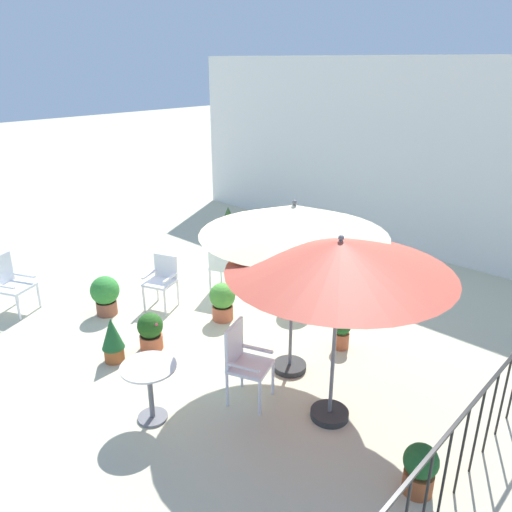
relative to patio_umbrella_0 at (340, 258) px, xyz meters
The scene contains 19 objects.
ground_plane 3.22m from the patio_umbrella_0, 160.94° to the left, with size 60.00×60.00×0.00m, color beige.
villa_facade 6.13m from the patio_umbrella_0, 113.14° to the left, with size 11.29×0.30×3.92m, color white.
terrace_railing 2.15m from the patio_umbrella_0, 29.03° to the left, with size 0.03×5.83×1.01m.
patio_umbrella_0 is the anchor object (origin of this frame).
patio_umbrella_1 1.04m from the patio_umbrella_0, 155.93° to the left, with size 2.27×2.27×2.32m.
cafe_table_0 2.52m from the patio_umbrella_0, 136.01° to the right, with size 0.62×0.62×0.71m.
patio_chair_0 5.67m from the patio_umbrella_0, 165.33° to the right, with size 0.66×0.65×0.94m.
patio_chair_1 3.93m from the patio_umbrella_0, 156.07° to the left, with size 0.59×0.61×0.91m.
patio_chair_2 3.95m from the patio_umbrella_0, behind, with size 0.56×0.57×0.87m.
patio_chair_3 1.76m from the patio_umbrella_0, 155.86° to the right, with size 0.58×0.58×0.99m.
potted_plant_0 2.12m from the patio_umbrella_0, 13.86° to the right, with size 0.33×0.33×0.53m.
potted_plant_1 3.92m from the patio_umbrella_0, 122.20° to the left, with size 0.34×0.34×0.76m.
potted_plant_2 3.17m from the patio_umbrella_0, 163.72° to the left, with size 0.42×0.41×0.61m.
potted_plant_3 6.80m from the patio_umbrella_0, 146.31° to the left, with size 0.34×0.34×0.68m.
potted_plant_4 3.09m from the patio_umbrella_0, 136.76° to the left, with size 0.53×0.53×0.71m.
potted_plant_5 2.31m from the patio_umbrella_0, 119.51° to the left, with size 0.25×0.25×0.47m.
potted_plant_6 4.41m from the patio_umbrella_0, behind, with size 0.46×0.46×0.65m.
potted_plant_7 3.23m from the patio_umbrella_0, 168.82° to the right, with size 0.36×0.36×0.55m.
potted_plant_8 3.43m from the patio_umbrella_0, 159.36° to the right, with size 0.31×0.31×0.65m.
Camera 1 is at (4.99, -4.81, 3.84)m, focal length 34.96 mm.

